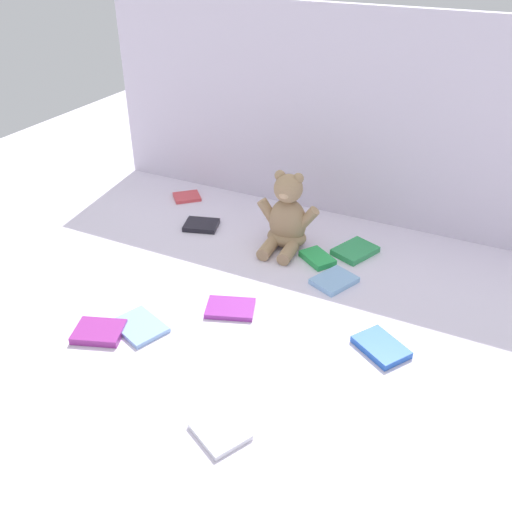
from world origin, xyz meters
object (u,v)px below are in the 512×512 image
at_px(book_case_8, 99,332).
at_px(book_case_1, 230,308).
at_px(book_case_5, 334,281).
at_px(teddy_bear, 287,220).
at_px(book_case_6, 201,225).
at_px(book_case_0, 355,251).
at_px(book_case_2, 317,258).
at_px(book_case_9, 220,431).
at_px(book_case_7, 381,347).
at_px(book_case_3, 187,197).
at_px(book_case_4, 139,326).

bearing_deg(book_case_8, book_case_1, 113.57).
xyz_separation_m(book_case_5, book_case_8, (-0.44, -0.47, 0.00)).
distance_m(teddy_bear, book_case_6, 0.31).
xyz_separation_m(teddy_bear, book_case_0, (0.21, 0.05, -0.08)).
bearing_deg(book_case_2, book_case_0, -9.69).
height_order(teddy_bear, book_case_9, teddy_bear).
bearing_deg(book_case_7, book_case_3, -87.54).
height_order(book_case_1, book_case_8, book_case_8).
relative_size(book_case_2, book_case_9, 1.00).
xyz_separation_m(book_case_1, book_case_3, (-0.47, 0.52, -0.00)).
distance_m(teddy_bear, book_case_9, 0.77).
height_order(book_case_3, book_case_5, book_case_5).
distance_m(book_case_4, book_case_5, 0.55).
relative_size(book_case_6, book_case_9, 1.04).
xyz_separation_m(book_case_3, book_case_4, (0.30, -0.69, 0.00)).
xyz_separation_m(book_case_1, book_case_7, (0.39, 0.02, 0.00)).
xyz_separation_m(book_case_0, book_case_7, (0.19, -0.40, -0.00)).
xyz_separation_m(teddy_bear, book_case_1, (0.01, -0.38, -0.08)).
bearing_deg(book_case_9, book_case_7, 177.84).
distance_m(book_case_2, book_case_8, 0.67).
bearing_deg(book_case_7, book_case_5, -105.70).
bearing_deg(book_case_3, book_case_4, 160.28).
bearing_deg(book_case_5, teddy_bear, 170.61).
distance_m(book_case_1, book_case_7, 0.40).
relative_size(teddy_bear, book_case_7, 1.96).
bearing_deg(book_case_9, book_case_4, -92.80).
bearing_deg(teddy_bear, book_case_0, 8.77).
bearing_deg(book_case_8, book_case_6, 165.96).
distance_m(book_case_3, book_case_6, 0.23).
distance_m(book_case_7, book_case_9, 0.45).
height_order(teddy_bear, book_case_2, teddy_bear).
xyz_separation_m(book_case_8, book_case_9, (0.42, -0.13, -0.00)).
bearing_deg(book_case_7, book_case_8, -35.70).
bearing_deg(book_case_1, book_case_5, -59.84).
bearing_deg(book_case_5, book_case_6, -169.33).
bearing_deg(book_case_2, book_case_8, -178.38).
relative_size(book_case_3, book_case_7, 0.75).
height_order(book_case_1, book_case_4, book_case_1).
bearing_deg(book_case_5, book_case_2, 157.11).
distance_m(book_case_3, book_case_4, 0.75).
height_order(book_case_7, book_case_8, book_case_8).
height_order(book_case_4, book_case_9, same).
bearing_deg(book_case_2, book_case_4, -175.62).
xyz_separation_m(book_case_1, book_case_8, (-0.24, -0.23, 0.00)).
bearing_deg(book_case_6, book_case_7, -132.25).
relative_size(book_case_5, book_case_9, 1.12).
height_order(teddy_bear, book_case_1, teddy_bear).
bearing_deg(book_case_0, book_case_3, 13.77).
height_order(book_case_1, book_case_5, book_case_5).
xyz_separation_m(book_case_2, book_case_6, (-0.42, 0.03, -0.00)).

